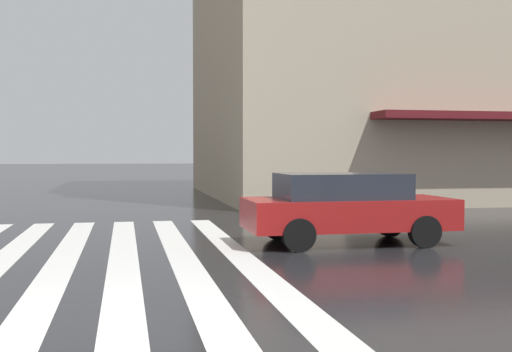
# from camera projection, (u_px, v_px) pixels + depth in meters

# --- Properties ---
(ground_plane) EXTENTS (220.00, 220.00, 0.00)m
(ground_plane) POSITION_uv_depth(u_px,v_px,m) (94.00, 334.00, 6.33)
(ground_plane) COLOR black
(zebra_crossing) EXTENTS (13.00, 7.50, 0.01)m
(zebra_crossing) POSITION_uv_depth(u_px,v_px,m) (26.00, 267.00, 9.99)
(zebra_crossing) COLOR silver
(zebra_crossing) RESTS_ON ground_plane
(car_red) EXTENTS (1.85, 4.10, 1.41)m
(car_red) POSITION_uv_depth(u_px,v_px,m) (346.00, 206.00, 12.62)
(car_red) COLOR maroon
(car_red) RESTS_ON ground_plane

